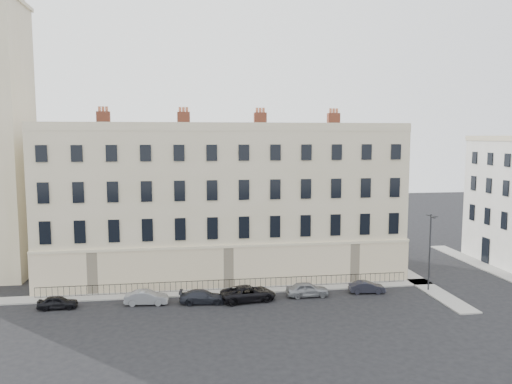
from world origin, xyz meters
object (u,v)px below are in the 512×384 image
(car_b, at_px, (147,297))
(car_d, at_px, (248,293))
(car_c, at_px, (203,297))
(car_f, at_px, (367,287))
(car_e, at_px, (307,289))
(car_a, at_px, (58,302))
(streetlamp, at_px, (430,249))

(car_b, distance_m, car_d, 8.88)
(car_c, xyz_separation_m, car_f, (15.25, 0.63, -0.04))
(car_d, xyz_separation_m, car_e, (5.47, 0.41, -0.02))
(car_a, relative_size, streetlamp, 0.44)
(car_a, relative_size, car_d, 0.67)
(car_c, height_order, car_f, car_c)
(car_b, height_order, car_c, car_b)
(car_b, relative_size, car_f, 1.12)
(car_b, height_order, streetlamp, streetlamp)
(car_b, distance_m, car_f, 20.07)
(car_c, bearing_deg, car_e, -82.42)
(car_e, bearing_deg, car_d, 94.50)
(car_c, xyz_separation_m, streetlamp, (21.20, 0.30, 3.49))
(car_e, height_order, streetlamp, streetlamp)
(car_a, height_order, car_c, car_c)
(car_f, relative_size, streetlamp, 0.45)
(car_e, xyz_separation_m, car_f, (5.73, 0.17, -0.11))
(car_b, bearing_deg, car_f, -84.78)
(car_e, bearing_deg, car_a, 90.39)
(car_c, bearing_deg, car_b, 89.77)
(car_c, height_order, car_e, car_e)
(car_c, distance_m, car_e, 9.53)
(car_c, bearing_deg, car_f, -82.83)
(car_f, bearing_deg, car_b, 97.25)
(car_a, distance_m, car_f, 27.43)
(streetlamp, bearing_deg, car_a, 159.70)
(car_d, distance_m, car_e, 5.49)
(car_b, xyz_separation_m, streetlamp, (26.02, -0.13, 3.46))
(car_f, bearing_deg, car_e, 98.36)
(car_b, bearing_deg, car_a, 94.81)
(car_a, height_order, car_e, car_e)
(streetlamp, bearing_deg, car_f, 156.65)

